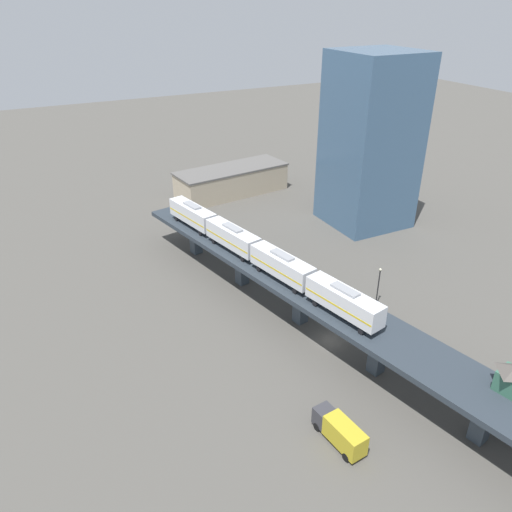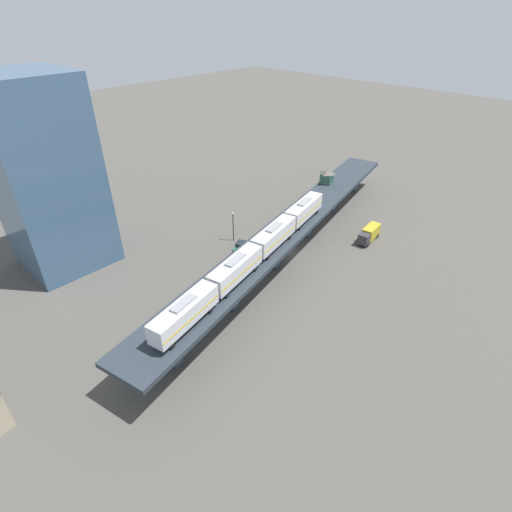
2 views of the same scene
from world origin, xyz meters
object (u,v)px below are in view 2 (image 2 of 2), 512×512
at_px(subway_train, 256,251).
at_px(street_car_white, 294,213).
at_px(street_lamp, 233,224).
at_px(signal_hut, 327,176).
at_px(street_car_silver, 321,201).
at_px(delivery_truck, 369,234).
at_px(office_tower, 46,177).
at_px(street_car_green, 240,246).

distance_m(subway_train, street_car_white, 33.64).
bearing_deg(street_lamp, street_car_white, -96.98).
height_order(signal_hut, street_lamp, signal_hut).
height_order(street_car_white, street_lamp, street_lamp).
bearing_deg(street_car_silver, subway_train, 109.27).
bearing_deg(delivery_truck, subway_train, 80.65).
distance_m(street_car_white, delivery_truck, 19.92).
relative_size(street_car_silver, street_lamp, 0.68).
height_order(street_car_silver, street_lamp, street_lamp).
relative_size(street_car_silver, office_tower, 0.13).
xyz_separation_m(signal_hut, office_tower, (24.14, 56.78, 9.48)).
relative_size(subway_train, street_car_green, 10.38).
bearing_deg(office_tower, street_car_green, -130.90).
height_order(subway_train, signal_hut, subway_train).
bearing_deg(signal_hut, office_tower, 66.96).
distance_m(street_car_silver, street_car_green, 30.69).
bearing_deg(street_car_green, signal_hut, -91.63).
bearing_deg(subway_train, delivery_truck, -99.35).
relative_size(street_car_silver, street_car_green, 1.00).
xyz_separation_m(street_car_green, street_car_white, (1.77, -20.42, 0.00)).
height_order(subway_train, office_tower, office_tower).
height_order(signal_hut, delivery_truck, signal_hut).
relative_size(subway_train, street_lamp, 7.10).
xyz_separation_m(delivery_truck, street_lamp, (22.06, 20.71, 2.35)).
relative_size(signal_hut, office_tower, 0.11).
height_order(delivery_truck, office_tower, office_tower).
height_order(street_car_green, delivery_truck, delivery_truck).
height_order(signal_hut, street_car_white, signal_hut).
bearing_deg(street_car_white, street_lamp, 83.02).
height_order(subway_train, street_car_green, subway_train).
xyz_separation_m(signal_hut, street_car_white, (2.62, 9.46, -7.58)).
distance_m(street_car_silver, street_car_white, 10.29).
height_order(street_car_silver, street_car_green, same).
distance_m(subway_train, signal_hut, 40.42).
bearing_deg(street_lamp, subway_train, 147.97).
relative_size(street_lamp, office_tower, 0.19).
relative_size(street_car_green, street_lamp, 0.68).
xyz_separation_m(street_car_silver, office_tower, (22.39, 57.56, 17.06)).
relative_size(street_car_white, delivery_truck, 0.61).
bearing_deg(street_car_white, street_car_green, 94.96).
distance_m(signal_hut, street_lamp, 28.77).
relative_size(subway_train, office_tower, 1.37).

